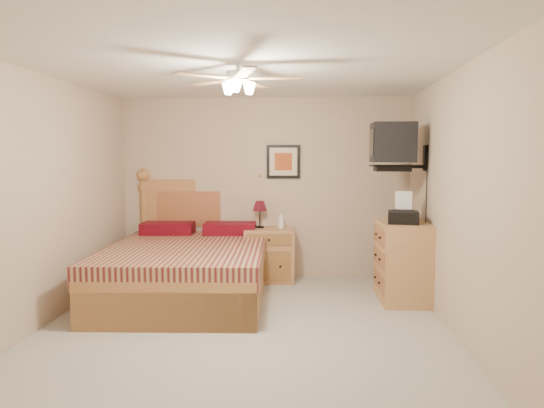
# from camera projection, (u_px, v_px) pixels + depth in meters

# --- Properties ---
(floor) EXTENTS (4.50, 4.50, 0.00)m
(floor) POSITION_uv_depth(u_px,v_px,m) (242.00, 333.00, 4.64)
(floor) COLOR #A8A398
(floor) RESTS_ON ground
(ceiling) EXTENTS (4.00, 4.50, 0.04)m
(ceiling) POSITION_uv_depth(u_px,v_px,m) (241.00, 66.00, 4.40)
(ceiling) COLOR white
(ceiling) RESTS_ON ground
(wall_back) EXTENTS (4.00, 0.04, 2.50)m
(wall_back) POSITION_uv_depth(u_px,v_px,m) (264.00, 188.00, 6.75)
(wall_back) COLOR #C0A78D
(wall_back) RESTS_ON ground
(wall_front) EXTENTS (4.00, 0.04, 2.50)m
(wall_front) POSITION_uv_depth(u_px,v_px,m) (176.00, 248.00, 2.28)
(wall_front) COLOR #C0A78D
(wall_front) RESTS_ON ground
(wall_left) EXTENTS (0.04, 4.50, 2.50)m
(wall_left) POSITION_uv_depth(u_px,v_px,m) (36.00, 202.00, 4.67)
(wall_left) COLOR #C0A78D
(wall_left) RESTS_ON ground
(wall_right) EXTENTS (0.04, 4.50, 2.50)m
(wall_right) POSITION_uv_depth(u_px,v_px,m) (462.00, 205.00, 4.37)
(wall_right) COLOR #C0A78D
(wall_right) RESTS_ON ground
(bed) EXTENTS (1.92, 2.45, 1.52)m
(bed) POSITION_uv_depth(u_px,v_px,m) (186.00, 235.00, 5.74)
(bed) COLOR #AF7235
(bed) RESTS_ON ground
(nightstand) EXTENTS (0.69, 0.53, 0.72)m
(nightstand) POSITION_uv_depth(u_px,v_px,m) (270.00, 255.00, 6.58)
(nightstand) COLOR #B07D49
(nightstand) RESTS_ON ground
(table_lamp) EXTENTS (0.22, 0.22, 0.37)m
(table_lamp) POSITION_uv_depth(u_px,v_px,m) (260.00, 214.00, 6.62)
(table_lamp) COLOR maroon
(table_lamp) RESTS_ON nightstand
(lotion_bottle) EXTENTS (0.11, 0.11, 0.22)m
(lotion_bottle) POSITION_uv_depth(u_px,v_px,m) (281.00, 220.00, 6.55)
(lotion_bottle) COLOR white
(lotion_bottle) RESTS_ON nightstand
(framed_picture) EXTENTS (0.46, 0.04, 0.46)m
(framed_picture) POSITION_uv_depth(u_px,v_px,m) (283.00, 162.00, 6.68)
(framed_picture) COLOR black
(framed_picture) RESTS_ON wall_back
(dresser) EXTENTS (0.57, 0.81, 0.93)m
(dresser) POSITION_uv_depth(u_px,v_px,m) (403.00, 261.00, 5.66)
(dresser) COLOR #A1753F
(dresser) RESTS_ON ground
(fax_machine) EXTENTS (0.39, 0.41, 0.36)m
(fax_machine) POSITION_uv_depth(u_px,v_px,m) (404.00, 208.00, 5.49)
(fax_machine) COLOR black
(fax_machine) RESTS_ON dresser
(magazine_lower) EXTENTS (0.29, 0.34, 0.03)m
(magazine_lower) POSITION_uv_depth(u_px,v_px,m) (395.00, 218.00, 5.90)
(magazine_lower) COLOR tan
(magazine_lower) RESTS_ON dresser
(magazine_upper) EXTENTS (0.23, 0.29, 0.02)m
(magazine_upper) POSITION_uv_depth(u_px,v_px,m) (395.00, 216.00, 5.89)
(magazine_upper) COLOR gray
(magazine_upper) RESTS_ON magazine_lower
(wall_tv) EXTENTS (0.56, 0.46, 0.58)m
(wall_tv) POSITION_uv_depth(u_px,v_px,m) (406.00, 146.00, 5.66)
(wall_tv) COLOR black
(wall_tv) RESTS_ON wall_right
(ceiling_fan) EXTENTS (1.14, 1.14, 0.28)m
(ceiling_fan) POSITION_uv_depth(u_px,v_px,m) (238.00, 79.00, 4.21)
(ceiling_fan) COLOR silver
(ceiling_fan) RESTS_ON ceiling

